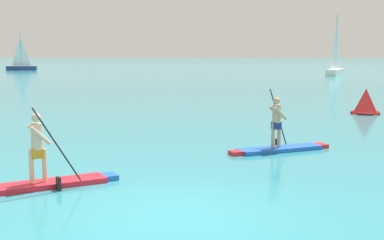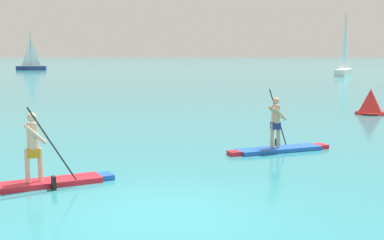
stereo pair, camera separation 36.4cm
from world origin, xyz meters
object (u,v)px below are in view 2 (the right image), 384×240
object	(u,v)px
paddleboarder_far_right	(278,142)
race_marker_buoy	(370,103)
sailboat_right_horizon	(344,67)
paddleboarder_mid_center	(43,172)
sailboat_left_horizon	(31,65)

from	to	relation	value
paddleboarder_far_right	race_marker_buoy	bearing A→B (deg)	35.07
paddleboarder_far_right	race_marker_buoy	size ratio (longest dim) A/B	2.06
race_marker_buoy	sailboat_right_horizon	world-z (taller)	sailboat_right_horizon
paddleboarder_far_right	sailboat_right_horizon	xyz separation A→B (m)	(14.40, 49.89, 0.75)
paddleboarder_mid_center	race_marker_buoy	bearing A→B (deg)	21.09
paddleboarder_far_right	sailboat_left_horizon	size ratio (longest dim) A/B	0.54
paddleboarder_mid_center	paddleboarder_far_right	size ratio (longest dim) A/B	0.92
paddleboarder_mid_center	race_marker_buoy	world-z (taller)	paddleboarder_mid_center
paddleboarder_mid_center	race_marker_buoy	distance (m)	18.37
paddleboarder_mid_center	sailboat_right_horizon	distance (m)	57.99
sailboat_left_horizon	race_marker_buoy	bearing A→B (deg)	-65.50
sailboat_right_horizon	race_marker_buoy	bearing A→B (deg)	13.11
paddleboarder_far_right	sailboat_right_horizon	size ratio (longest dim) A/B	0.44
paddleboarder_mid_center	sailboat_left_horizon	xyz separation A→B (m)	(-25.38, 70.12, 0.49)
paddleboarder_mid_center	paddleboarder_far_right	world-z (taller)	paddleboarder_far_right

